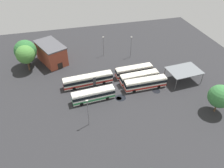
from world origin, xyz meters
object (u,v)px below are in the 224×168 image
depot_building (51,53)px  lamp_post_far_corner (88,112)px  bus_row0_slot0 (134,71)px  bus_row1_slot2 (93,95)px  tree_east_edge (25,54)px  lamp_post_by_building (131,46)px  tree_north_edge (25,51)px  maintenance_shelter (184,71)px  lamp_post_mid_lot (103,45)px  bus_row0_slot1 (139,78)px  bus_row1_slot0 (88,80)px  tree_northeast (220,96)px  bus_row0_slot2 (145,83)px

depot_building → lamp_post_far_corner: (-7.44, 32.53, 0.95)m
bus_row0_slot0 → bus_row1_slot2: same height
bus_row0_slot0 → tree_east_edge: bearing=-19.7°
lamp_post_far_corner → lamp_post_by_building: bearing=-125.2°
tree_north_edge → bus_row0_slot0: bearing=156.0°
maintenance_shelter → lamp_post_by_building: bearing=-58.5°
bus_row0_slot0 → lamp_post_mid_lot: (6.53, -15.15, 2.35)m
bus_row0_slot1 → bus_row1_slot0: size_ratio=0.80×
bus_row1_slot2 → lamp_post_mid_lot: (-8.20, -23.61, 2.35)m
bus_row1_slot2 → lamp_post_mid_lot: 25.10m
bus_row1_slot2 → depot_building: bearing=-66.8°
tree_east_edge → bus_row0_slot0: bearing=160.3°
lamp_post_far_corner → tree_northeast: (-32.75, 3.69, 0.74)m
lamp_post_mid_lot → tree_northeast: bearing=121.2°
bus_row1_slot2 → tree_north_edge: 29.68m
depot_building → lamp_post_mid_lot: (-18.42, 0.25, 0.71)m
bus_row0_slot1 → bus_row0_slot2: size_ratio=0.95×
lamp_post_by_building → lamp_post_mid_lot: bearing=-20.6°
lamp_post_by_building → lamp_post_far_corner: size_ratio=1.00×
bus_row0_slot2 → bus_row1_slot2: 15.92m
bus_row0_slot0 → tree_east_edge: tree_east_edge is taller
bus_row1_slot0 → lamp_post_mid_lot: bearing=-117.2°
bus_row0_slot0 → tree_north_edge: bearing=-24.0°
bus_row0_slot0 → lamp_post_mid_lot: lamp_post_mid_lot is taller
bus_row0_slot0 → bus_row0_slot1: bearing=95.7°
bus_row0_slot1 → tree_east_edge: size_ratio=1.34×
depot_building → bus_row0_slot2: bearing=139.3°
lamp_post_by_building → tree_north_edge: 35.85m
lamp_post_by_building → lamp_post_far_corner: lamp_post_far_corner is taller
bus_row0_slot0 → bus_row0_slot2: bearing=99.1°
bus_row0_slot0 → maintenance_shelter: (-13.80, 6.36, 1.93)m
bus_row1_slot0 → tree_north_edge: size_ratio=1.61×
lamp_post_mid_lot → bus_row0_slot2: bearing=109.0°
lamp_post_by_building → tree_north_edge: (35.70, -3.00, 1.40)m
depot_building → tree_northeast: tree_northeast is taller
bus_row1_slot2 → tree_north_edge: size_ratio=1.29×
lamp_post_by_building → bus_row0_slot2: bearing=85.0°
lamp_post_mid_lot → tree_east_edge: tree_east_edge is taller
bus_row1_slot2 → tree_northeast: bearing=157.6°
depot_building → lamp_post_mid_lot: 18.43m
lamp_post_by_building → tree_east_edge: (35.50, -0.09, 1.62)m
tree_north_edge → maintenance_shelter: bearing=155.8°
bus_row0_slot1 → bus_row1_slot0: (15.30, -2.65, 0.00)m
bus_row0_slot0 → maintenance_shelter: bearing=155.3°
tree_north_edge → tree_northeast: 59.82m
maintenance_shelter → tree_northeast: bearing=95.7°
bus_row0_slot0 → bus_row0_slot1: size_ratio=1.00×
bus_row0_slot2 → bus_row1_slot0: bearing=-20.1°
lamp_post_by_building → lamp_post_far_corner: 35.21m
bus_row0_slot2 → lamp_post_mid_lot: size_ratio=1.71×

